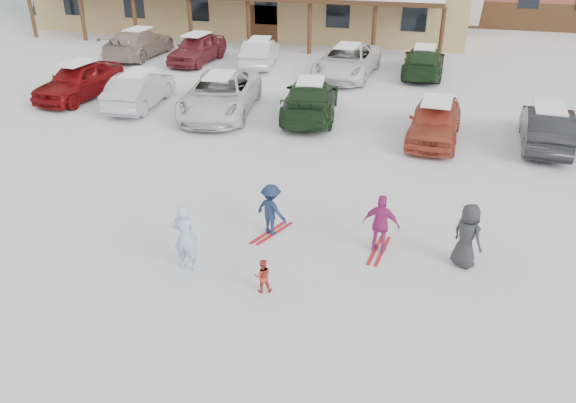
% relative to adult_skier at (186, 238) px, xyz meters
% --- Properties ---
extents(ground, '(160.00, 160.00, 0.00)m').
position_rel_adult_skier_xyz_m(ground, '(1.57, 0.95, -0.83)').
color(ground, white).
rests_on(ground, ground).
extents(adult_skier, '(0.61, 0.41, 1.65)m').
position_rel_adult_skier_xyz_m(adult_skier, '(0.00, 0.00, 0.00)').
color(adult_skier, '#94BBCF').
rests_on(adult_skier, ground).
extents(toddler_red, '(0.47, 0.42, 0.80)m').
position_rel_adult_skier_xyz_m(toddler_red, '(1.92, -0.40, -0.43)').
color(toddler_red, '#AE3227').
rests_on(toddler_red, ground).
extents(child_navy, '(1.02, 0.82, 1.37)m').
position_rel_adult_skier_xyz_m(child_navy, '(1.43, 1.99, -0.14)').
color(child_navy, '#162340').
rests_on(child_navy, ground).
extents(skis_child_navy, '(0.74, 1.36, 0.03)m').
position_rel_adult_skier_xyz_m(skis_child_navy, '(1.43, 1.99, -0.81)').
color(skis_child_navy, '#AB181E').
rests_on(skis_child_navy, ground).
extents(child_magenta, '(0.92, 0.48, 1.51)m').
position_rel_adult_skier_xyz_m(child_magenta, '(4.18, 1.84, -0.07)').
color(child_magenta, '#A7266E').
rests_on(child_magenta, ground).
extents(skis_child_magenta, '(0.38, 1.41, 0.03)m').
position_rel_adult_skier_xyz_m(skis_child_magenta, '(4.18, 1.84, -0.81)').
color(skis_child_magenta, '#AB181E').
rests_on(skis_child_magenta, ground).
extents(bystander_dark, '(0.90, 0.89, 1.57)m').
position_rel_adult_skier_xyz_m(bystander_dark, '(6.14, 1.75, -0.04)').
color(bystander_dark, '#28292B').
rests_on(bystander_dark, ground).
extents(parked_car_0, '(2.36, 4.75, 1.56)m').
position_rel_adult_skier_xyz_m(parked_car_0, '(-9.83, 11.00, -0.05)').
color(parked_car_0, maroon).
rests_on(parked_car_0, ground).
extents(parked_car_1, '(1.88, 4.45, 1.43)m').
position_rel_adult_skier_xyz_m(parked_car_1, '(-6.75, 10.60, -0.11)').
color(parked_car_1, '#A6A7AB').
rests_on(parked_car_1, ground).
extents(parked_car_2, '(3.30, 5.90, 1.56)m').
position_rel_adult_skier_xyz_m(parked_car_2, '(-3.19, 10.62, -0.05)').
color(parked_car_2, silver).
rests_on(parked_car_2, ground).
extents(parked_car_3, '(2.65, 5.22, 1.45)m').
position_rel_adult_skier_xyz_m(parked_car_3, '(0.41, 11.08, -0.10)').
color(parked_car_3, '#1A3018').
rests_on(parked_car_3, ground).
extents(parked_car_4, '(1.98, 4.36, 1.45)m').
position_rel_adult_skier_xyz_m(parked_car_4, '(5.22, 9.74, -0.10)').
color(parked_car_4, '#AA422B').
rests_on(parked_car_4, ground).
extents(parked_car_5, '(1.75, 4.31, 1.39)m').
position_rel_adult_skier_xyz_m(parked_car_5, '(8.96, 10.10, -0.13)').
color(parked_car_5, black).
rests_on(parked_car_5, ground).
extents(parked_car_7, '(2.26, 5.29, 1.52)m').
position_rel_adult_skier_xyz_m(parked_car_7, '(-10.98, 18.57, -0.07)').
color(parked_car_7, gray).
rests_on(parked_car_7, ground).
extents(parked_car_8, '(2.11, 4.53, 1.50)m').
position_rel_adult_skier_xyz_m(parked_car_8, '(-7.37, 18.22, -0.08)').
color(parked_car_8, maroon).
rests_on(parked_car_8, ground).
extents(parked_car_9, '(1.99, 4.35, 1.38)m').
position_rel_adult_skier_xyz_m(parked_car_9, '(-3.92, 18.36, -0.14)').
color(parked_car_9, silver).
rests_on(parked_car_9, ground).
extents(parked_car_10, '(2.93, 5.65, 1.52)m').
position_rel_adult_skier_xyz_m(parked_car_10, '(0.83, 17.38, -0.07)').
color(parked_car_10, white).
rests_on(parked_car_10, ground).
extents(parked_car_11, '(1.99, 4.80, 1.39)m').
position_rel_adult_skier_xyz_m(parked_car_11, '(4.45, 18.61, -0.13)').
color(parked_car_11, '#1D371C').
rests_on(parked_car_11, ground).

